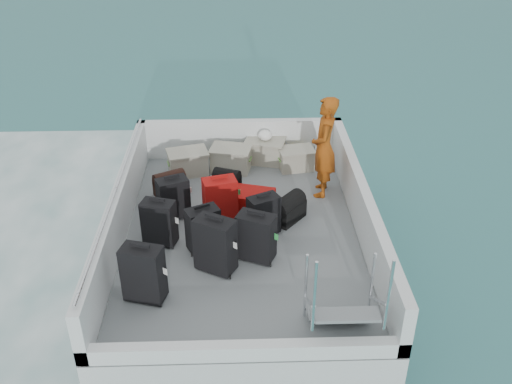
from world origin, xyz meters
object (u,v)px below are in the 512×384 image
(suitcase_6, at_px, (256,237))
(suitcase_7, at_px, (264,216))
(suitcase_8, at_px, (251,200))
(crate_0, at_px, (188,163))
(suitcase_2, at_px, (173,199))
(passenger, at_px, (324,147))
(suitcase_4, at_px, (203,230))
(suitcase_0, at_px, (144,274))
(suitcase_5, at_px, (220,199))
(crate_2, at_px, (265,151))
(suitcase_1, at_px, (159,223))
(suitcase_3, at_px, (215,245))
(crate_3, at_px, (296,160))
(crate_1, at_px, (231,160))

(suitcase_6, relative_size, suitcase_7, 1.11)
(suitcase_8, xyz_separation_m, crate_0, (-1.05, 1.15, 0.05))
(suitcase_2, bearing_deg, suitcase_8, -11.34)
(crate_0, distance_m, passenger, 2.40)
(suitcase_4, xyz_separation_m, suitcase_7, (0.84, 0.35, -0.02))
(crate_0, bearing_deg, suitcase_0, -95.25)
(suitcase_5, relative_size, crate_2, 1.03)
(suitcase_0, bearing_deg, suitcase_1, 103.07)
(crate_0, height_order, crate_2, crate_2)
(suitcase_7, xyz_separation_m, crate_2, (0.13, 2.27, -0.11))
(suitcase_3, bearing_deg, suitcase_1, 171.41)
(crate_0, xyz_separation_m, crate_3, (1.86, 0.11, -0.02))
(suitcase_5, bearing_deg, crate_1, 69.83)
(suitcase_2, bearing_deg, suitcase_6, -64.73)
(crate_0, bearing_deg, suitcase_7, -57.22)
(suitcase_1, distance_m, suitcase_6, 1.38)
(suitcase_0, distance_m, suitcase_4, 1.21)
(suitcase_3, height_order, crate_0, suitcase_3)
(suitcase_3, relative_size, crate_3, 1.35)
(crate_3, xyz_separation_m, passenger, (0.33, -0.85, 0.65))
(crate_3, bearing_deg, crate_0, -176.73)
(suitcase_4, height_order, suitcase_8, suitcase_4)
(suitcase_3, relative_size, crate_0, 1.22)
(suitcase_2, relative_size, suitcase_3, 0.85)
(suitcase_4, xyz_separation_m, passenger, (1.83, 1.48, 0.49))
(suitcase_5, relative_size, suitcase_8, 0.96)
(suitcase_2, xyz_separation_m, crate_2, (1.45, 1.79, -0.13))
(suitcase_0, bearing_deg, crate_0, 100.44)
(suitcase_5, relative_size, suitcase_6, 0.98)
(suitcase_0, relative_size, suitcase_4, 1.16)
(suitcase_5, relative_size, crate_3, 1.17)
(suitcase_7, relative_size, crate_0, 0.97)
(suitcase_1, height_order, crate_3, suitcase_1)
(suitcase_5, bearing_deg, suitcase_3, -106.16)
(suitcase_1, relative_size, crate_2, 1.04)
(suitcase_1, distance_m, suitcase_8, 1.59)
(suitcase_7, distance_m, crate_0, 2.24)
(suitcase_8, height_order, crate_2, crate_2)
(suitcase_5, relative_size, passenger, 0.41)
(crate_1, bearing_deg, suitcase_5, -95.54)
(suitcase_0, height_order, crate_3, suitcase_0)
(suitcase_7, xyz_separation_m, crate_0, (-1.21, 1.88, -0.12))
(suitcase_4, relative_size, suitcase_6, 0.95)
(suitcase_2, height_order, suitcase_6, suitcase_6)
(suitcase_5, height_order, suitcase_8, suitcase_5)
(crate_1, bearing_deg, suitcase_7, -76.49)
(suitcase_5, bearing_deg, crate_3, 36.10)
(suitcase_3, height_order, suitcase_7, suitcase_3)
(suitcase_0, distance_m, crate_1, 3.49)
(suitcase_1, bearing_deg, suitcase_7, 23.08)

